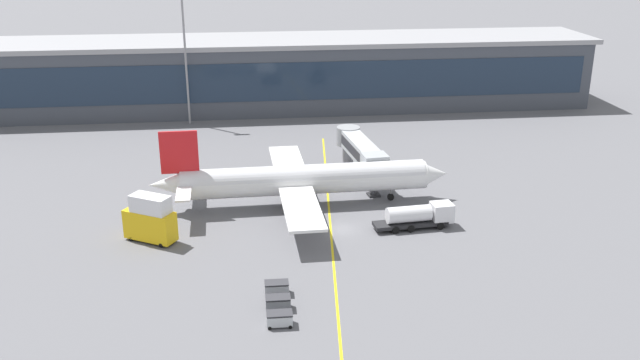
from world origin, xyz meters
The scene contains 11 objects.
ground_plane centered at (0.00, 0.00, 0.00)m, with size 700.00×700.00×0.00m, color slate.
apron_lead_in_line centered at (-1.26, 2.00, 0.00)m, with size 0.30×80.00×0.01m, color yellow.
terminal_building centered at (-14.18, 67.56, 7.63)m, with size 158.53×20.73×15.22m.
main_airliner centered at (-4.39, 9.13, 3.94)m, with size 43.34×34.21×11.87m.
jet_bridge centered at (5.73, 19.45, 4.91)m, with size 5.59×18.43×6.63m.
fuel_tanker centered at (10.38, -0.70, 1.75)m, with size 10.98×3.48×3.25m.
catering_lift centered at (-24.85, -0.77, 3.07)m, with size 7.12×5.64×6.30m.
baggage_cart_0 centered at (-9.70, -22.74, 0.78)m, with size 2.67×1.65×1.48m.
baggage_cart_1 centered at (-9.66, -19.54, 0.78)m, with size 2.67×1.65×1.48m.
baggage_cart_2 centered at (-9.62, -16.34, 0.78)m, with size 2.67×1.65×1.48m.
apron_light_mast_0 centered at (-23.31, 55.60, 15.37)m, with size 2.80×0.50×26.67m.
Camera 1 is at (-12.69, -83.64, 38.35)m, focal length 38.75 mm.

